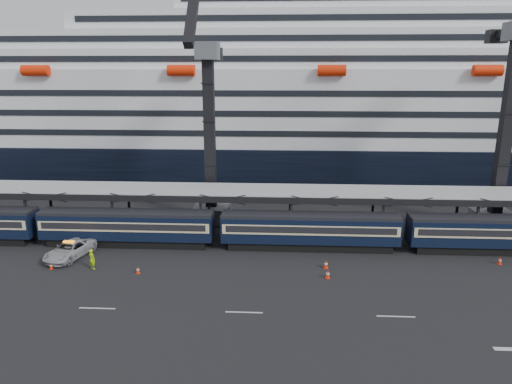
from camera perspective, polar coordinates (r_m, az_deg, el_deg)
ground at (r=42.69m, az=18.48°, el=-11.92°), size 260.00×260.00×0.00m
train at (r=49.96m, az=10.57°, el=-4.67°), size 133.05×3.00×4.05m
canopy at (r=53.64m, az=15.12°, el=-0.17°), size 130.00×6.25×5.53m
cruise_ship at (r=83.55m, az=10.25°, el=10.27°), size 214.09×28.84×34.00m
crane_dark_near at (r=56.37m, az=-5.90°, el=7.89°), size 4.50×17.75×35.08m
crane_dark_mid at (r=60.54m, az=29.10°, el=7.96°), size 4.50×18.24×39.64m
pickup_truck at (r=51.16m, az=-22.26°, el=-6.72°), size 4.15×6.52×1.68m
worker at (r=47.51m, az=-19.82°, el=-7.91°), size 0.89×0.80×2.04m
traffic_cone_a at (r=49.25m, az=-24.25°, el=-8.40°), size 0.34×0.34×0.68m
traffic_cone_b at (r=45.51m, az=-14.55°, el=-9.41°), size 0.36×0.36×0.71m
traffic_cone_c at (r=43.62m, az=8.96°, el=-10.09°), size 0.43×0.43×0.86m
traffic_cone_d at (r=45.66m, az=8.74°, el=-8.89°), size 0.44×0.44×0.87m
traffic_cone_e at (r=52.10m, az=28.19°, el=-7.56°), size 0.39×0.39×0.79m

